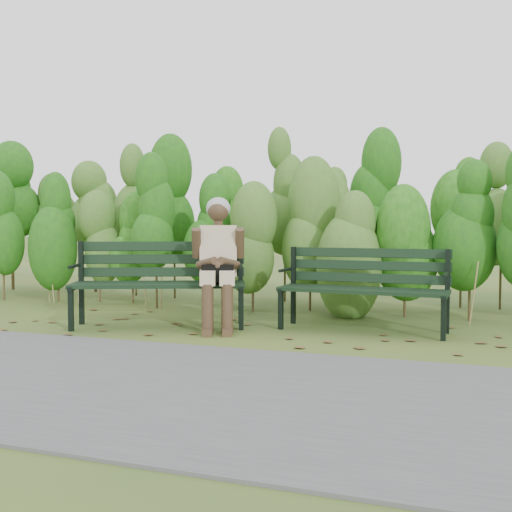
% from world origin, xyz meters
% --- Properties ---
extents(ground, '(80.00, 80.00, 0.00)m').
position_xyz_m(ground, '(0.00, 0.00, 0.00)').
color(ground, '#345025').
extents(footpath, '(60.00, 2.50, 0.01)m').
position_xyz_m(footpath, '(0.00, -2.20, 0.01)').
color(footpath, '#474749').
rests_on(footpath, ground).
extents(hedge_band, '(11.04, 1.67, 2.42)m').
position_xyz_m(hedge_band, '(0.00, 1.86, 1.26)').
color(hedge_band, '#47381E').
rests_on(hedge_band, ground).
extents(leaf_litter, '(5.71, 2.27, 0.01)m').
position_xyz_m(leaf_litter, '(-0.33, -0.19, 0.00)').
color(leaf_litter, brown).
rests_on(leaf_litter, ground).
extents(bench_left, '(1.91, 1.21, 0.91)m').
position_xyz_m(bench_left, '(-0.96, -0.03, 0.54)').
color(bench_left, black).
rests_on(bench_left, ground).
extents(bench_right, '(1.72, 0.65, 0.85)m').
position_xyz_m(bench_right, '(1.16, 0.41, 0.50)').
color(bench_right, black).
rests_on(bench_right, ground).
extents(seated_woman, '(0.65, 0.88, 1.38)m').
position_xyz_m(seated_woman, '(-0.31, 0.03, 0.77)').
color(seated_woman, tan).
rests_on(seated_woman, ground).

